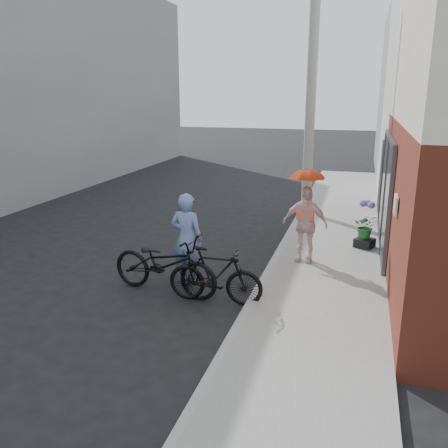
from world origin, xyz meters
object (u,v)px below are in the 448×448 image
at_px(utility_pole, 311,94).
at_px(bike_right, 215,276).
at_px(bike_left, 165,264).
at_px(planter, 364,243).
at_px(kimono_woman, 305,224).
at_px(officer, 187,239).

relative_size(utility_pole, bike_right, 4.17).
xyz_separation_m(utility_pole, bike_right, (-0.79, -6.37, -3.00)).
distance_m(bike_left, planter, 4.88).
height_order(utility_pole, bike_left, utility_pole).
bearing_deg(kimono_woman, officer, -136.29).
xyz_separation_m(utility_pole, officer, (-1.58, -5.64, -2.62)).
bearing_deg(officer, bike_left, 73.01).
bearing_deg(kimono_woman, utility_pole, 102.83).
bearing_deg(planter, bike_left, -135.70).
height_order(utility_pole, bike_right, utility_pole).
distance_m(utility_pole, bike_right, 7.08).
relative_size(utility_pole, bike_left, 3.28).
relative_size(bike_left, planter, 5.49).
bearing_deg(bike_right, planter, -36.42).
xyz_separation_m(bike_right, planter, (2.48, 3.56, -0.28)).
bearing_deg(bike_left, kimono_woman, -37.63).
distance_m(officer, bike_right, 1.14).
height_order(bike_right, kimono_woman, kimono_woman).
bearing_deg(officer, planter, -135.19).
distance_m(bike_left, kimono_woman, 3.11).
distance_m(officer, planter, 4.37).
distance_m(officer, kimono_woman, 2.55).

